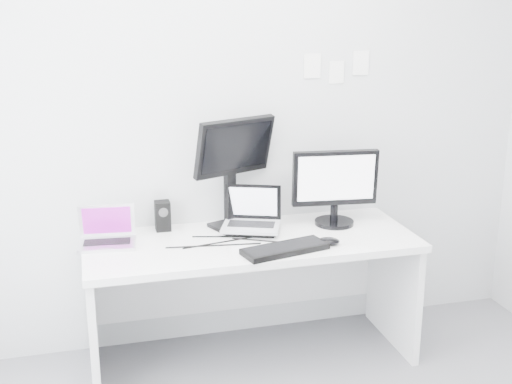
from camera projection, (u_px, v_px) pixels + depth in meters
back_wall at (236, 116)px, 3.74m from camera, size 3.60×0.00×3.60m
desk at (252, 300)px, 3.69m from camera, size 1.80×0.70×0.73m
macbook at (106, 226)px, 3.45m from camera, size 0.32×0.25×0.22m
speaker at (163, 216)px, 3.71m from camera, size 0.11×0.11×0.17m
dell_laptop at (251, 210)px, 3.65m from camera, size 0.38×0.34×0.26m
rear_monitor at (233, 171)px, 3.70m from camera, size 0.51×0.34×0.65m
samsung_monitor at (335, 187)px, 3.76m from camera, size 0.51×0.28×0.45m
keyboard at (285, 249)px, 3.40m from camera, size 0.48×0.26×0.03m
mouse at (328, 241)px, 3.50m from camera, size 0.14×0.11×0.04m
wall_note_0 at (312, 66)px, 3.77m from camera, size 0.10×0.00×0.14m
wall_note_1 at (337, 72)px, 3.82m from camera, size 0.09×0.00×0.13m
wall_note_2 at (361, 63)px, 3.84m from camera, size 0.10×0.00×0.14m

